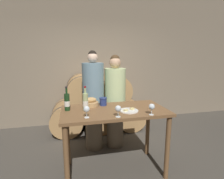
{
  "coord_description": "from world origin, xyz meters",
  "views": [
    {
      "loc": [
        -0.55,
        -2.24,
        1.67
      ],
      "look_at": [
        0.0,
        0.15,
        1.19
      ],
      "focal_mm": 28.0,
      "sensor_mm": 36.0,
      "label": 1
    }
  ],
  "objects_px": {
    "blue_crock": "(103,101)",
    "person_right": "(115,102)",
    "wine_glass_center": "(152,107)",
    "person_left": "(93,101)",
    "wine_glass_far_left": "(87,109)",
    "wine_bottle_white": "(85,102)",
    "tasting_table": "(114,119)",
    "wine_glass_left": "(118,109)",
    "bread_basket": "(91,103)",
    "wine_bottle_red": "(67,102)",
    "cheese_plate": "(129,111)"
  },
  "relations": [
    {
      "from": "tasting_table",
      "to": "person_left",
      "type": "bearing_deg",
      "value": 105.34
    },
    {
      "from": "cheese_plate",
      "to": "wine_glass_left",
      "type": "height_order",
      "value": "wine_glass_left"
    },
    {
      "from": "bread_basket",
      "to": "person_right",
      "type": "bearing_deg",
      "value": 44.95
    },
    {
      "from": "person_right",
      "to": "wine_bottle_white",
      "type": "relative_size",
      "value": 5.06
    },
    {
      "from": "wine_bottle_red",
      "to": "tasting_table",
      "type": "bearing_deg",
      "value": -8.86
    },
    {
      "from": "bread_basket",
      "to": "cheese_plate",
      "type": "xyz_separation_m",
      "value": [
        0.47,
        -0.36,
        -0.04
      ]
    },
    {
      "from": "cheese_plate",
      "to": "wine_bottle_white",
      "type": "bearing_deg",
      "value": 164.07
    },
    {
      "from": "wine_bottle_white",
      "to": "wine_glass_left",
      "type": "height_order",
      "value": "wine_bottle_white"
    },
    {
      "from": "person_left",
      "to": "wine_bottle_white",
      "type": "distance_m",
      "value": 0.74
    },
    {
      "from": "person_right",
      "to": "wine_glass_left",
      "type": "bearing_deg",
      "value": -102.05
    },
    {
      "from": "person_left",
      "to": "blue_crock",
      "type": "distance_m",
      "value": 0.52
    },
    {
      "from": "person_left",
      "to": "wine_glass_left",
      "type": "bearing_deg",
      "value": -80.63
    },
    {
      "from": "tasting_table",
      "to": "wine_glass_left",
      "type": "distance_m",
      "value": 0.39
    },
    {
      "from": "wine_bottle_white",
      "to": "wine_glass_center",
      "type": "distance_m",
      "value": 0.86
    },
    {
      "from": "cheese_plate",
      "to": "wine_bottle_red",
      "type": "bearing_deg",
      "value": 164.57
    },
    {
      "from": "bread_basket",
      "to": "wine_glass_far_left",
      "type": "xyz_separation_m",
      "value": [
        -0.1,
        -0.49,
        0.05
      ]
    },
    {
      "from": "person_right",
      "to": "wine_bottle_white",
      "type": "distance_m",
      "value": 0.93
    },
    {
      "from": "wine_glass_far_left",
      "to": "wine_glass_center",
      "type": "distance_m",
      "value": 0.8
    },
    {
      "from": "person_right",
      "to": "wine_bottle_red",
      "type": "xyz_separation_m",
      "value": [
        -0.82,
        -0.63,
        0.21
      ]
    },
    {
      "from": "wine_glass_center",
      "to": "person_right",
      "type": "bearing_deg",
      "value": 101.08
    },
    {
      "from": "person_left",
      "to": "wine_bottle_white",
      "type": "xyz_separation_m",
      "value": [
        -0.19,
        -0.69,
        0.17
      ]
    },
    {
      "from": "tasting_table",
      "to": "blue_crock",
      "type": "distance_m",
      "value": 0.33
    },
    {
      "from": "wine_bottle_red",
      "to": "cheese_plate",
      "type": "bearing_deg",
      "value": -15.43
    },
    {
      "from": "tasting_table",
      "to": "wine_glass_left",
      "type": "relative_size",
      "value": 10.02
    },
    {
      "from": "person_left",
      "to": "wine_glass_far_left",
      "type": "distance_m",
      "value": 1.01
    },
    {
      "from": "tasting_table",
      "to": "wine_glass_far_left",
      "type": "relative_size",
      "value": 10.02
    },
    {
      "from": "person_left",
      "to": "cheese_plate",
      "type": "relative_size",
      "value": 7.08
    },
    {
      "from": "person_left",
      "to": "wine_glass_center",
      "type": "distance_m",
      "value": 1.22
    },
    {
      "from": "wine_bottle_red",
      "to": "wine_glass_center",
      "type": "relative_size",
      "value": 2.3
    },
    {
      "from": "wine_glass_center",
      "to": "tasting_table",
      "type": "bearing_deg",
      "value": 140.99
    },
    {
      "from": "person_right",
      "to": "bread_basket",
      "type": "distance_m",
      "value": 0.7
    },
    {
      "from": "tasting_table",
      "to": "bread_basket",
      "type": "xyz_separation_m",
      "value": [
        -0.3,
        0.24,
        0.19
      ]
    },
    {
      "from": "person_left",
      "to": "person_right",
      "type": "bearing_deg",
      "value": 0.02
    },
    {
      "from": "wine_bottle_white",
      "to": "blue_crock",
      "type": "relative_size",
      "value": 2.86
    },
    {
      "from": "blue_crock",
      "to": "wine_glass_center",
      "type": "height_order",
      "value": "wine_glass_center"
    },
    {
      "from": "tasting_table",
      "to": "person_right",
      "type": "relative_size",
      "value": 0.85
    },
    {
      "from": "bread_basket",
      "to": "wine_bottle_red",
      "type": "bearing_deg",
      "value": -156.52
    },
    {
      "from": "blue_crock",
      "to": "cheese_plate",
      "type": "distance_m",
      "value": 0.46
    },
    {
      "from": "bread_basket",
      "to": "tasting_table",
      "type": "bearing_deg",
      "value": -39.24
    },
    {
      "from": "person_left",
      "to": "wine_bottle_red",
      "type": "relative_size",
      "value": 5.34
    },
    {
      "from": "person_right",
      "to": "wine_glass_center",
      "type": "bearing_deg",
      "value": -78.92
    },
    {
      "from": "person_left",
      "to": "wine_glass_left",
      "type": "xyz_separation_m",
      "value": [
        0.17,
        -1.03,
        0.15
      ]
    },
    {
      "from": "wine_glass_center",
      "to": "wine_glass_left",
      "type": "bearing_deg",
      "value": 177.56
    },
    {
      "from": "wine_glass_far_left",
      "to": "wine_bottle_red",
      "type": "bearing_deg",
      "value": 124.05
    },
    {
      "from": "wine_glass_left",
      "to": "wine_glass_center",
      "type": "distance_m",
      "value": 0.43
    },
    {
      "from": "person_right",
      "to": "wine_glass_far_left",
      "type": "bearing_deg",
      "value": -121.23
    },
    {
      "from": "person_right",
      "to": "bread_basket",
      "type": "bearing_deg",
      "value": -135.05
    },
    {
      "from": "wine_bottle_white",
      "to": "wine_glass_far_left",
      "type": "bearing_deg",
      "value": -91.89
    },
    {
      "from": "person_right",
      "to": "wine_glass_center",
      "type": "distance_m",
      "value": 1.09
    },
    {
      "from": "blue_crock",
      "to": "person_right",
      "type": "bearing_deg",
      "value": 58.38
    }
  ]
}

